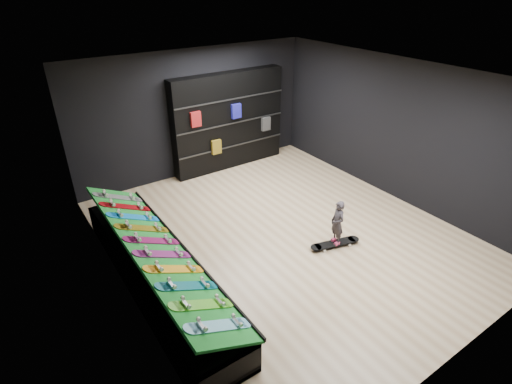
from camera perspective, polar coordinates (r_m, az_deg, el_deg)
floor at (r=7.80m, az=3.88°, el=-6.03°), size 6.00×7.00×0.01m
ceiling at (r=6.57m, az=4.77°, el=15.98°), size 6.00×7.00×0.01m
wall_back at (r=9.84m, az=-8.68°, el=11.04°), size 6.00×0.02×3.00m
wall_front at (r=5.22m, az=29.18°, el=-9.86°), size 6.00×0.02×3.00m
wall_left at (r=5.87m, az=-19.39°, el=-3.16°), size 0.02×7.00×3.00m
wall_right at (r=9.12m, az=19.41°, el=8.29°), size 0.02×7.00×3.00m
display_rack at (r=6.68m, az=-13.93°, el=-11.20°), size 0.90×4.50×0.50m
turf_ramp at (r=6.41m, az=-13.99°, el=-7.88°), size 0.92×4.50×0.46m
back_shelving at (r=10.14m, az=-3.95°, el=10.05°), size 3.00×0.35×2.40m
floor_skateboard at (r=7.58m, az=11.21°, el=-7.36°), size 1.00×0.47×0.09m
child at (r=7.41m, az=11.43°, el=-5.46°), size 0.18×0.22×0.52m
display_board_0 at (r=5.06m, az=-5.35°, el=-18.49°), size 0.93×0.22×0.50m
display_board_1 at (r=5.33m, az=-7.70°, el=-15.65°), size 0.93×0.22×0.50m
display_board_2 at (r=5.61m, az=-9.75°, el=-13.07°), size 0.93×0.22×0.50m
display_board_3 at (r=5.92m, az=-11.57°, el=-10.74°), size 0.93×0.22×0.50m
display_board_4 at (r=6.23m, az=-13.18°, el=-8.63°), size 0.93×0.22×0.50m
display_board_5 at (r=6.56m, az=-14.62°, el=-6.72°), size 0.93×0.22×0.50m
display_board_6 at (r=6.90m, az=-15.90°, el=-4.99°), size 0.93×0.22×0.50m
display_board_7 at (r=7.25m, az=-17.06°, el=-3.42°), size 0.93×0.22×0.50m
display_board_8 at (r=7.60m, az=-18.12°, el=-1.99°), size 0.93×0.22×0.50m
display_board_9 at (r=7.96m, az=-19.07°, el=-0.70°), size 0.93×0.22×0.50m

